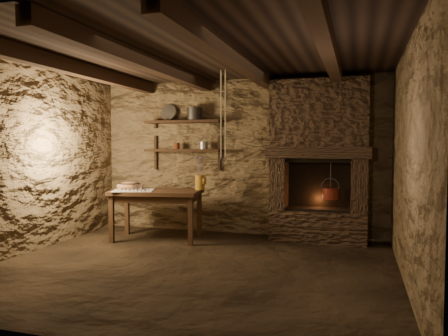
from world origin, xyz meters
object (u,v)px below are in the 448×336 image
(wooden_bowl, at_px, (129,186))
(iron_stockpot, at_px, (195,115))
(stoneware_jug, at_px, (200,175))
(red_pot, at_px, (330,193))
(work_table, at_px, (157,213))

(wooden_bowl, distance_m, iron_stockpot, 1.49)
(stoneware_jug, height_order, wooden_bowl, stoneware_jug)
(iron_stockpot, distance_m, red_pot, 2.39)
(work_table, xyz_separation_m, red_pot, (2.43, 0.53, 0.32))
(iron_stockpot, bearing_deg, work_table, -118.08)
(stoneware_jug, xyz_separation_m, wooden_bowl, (-1.06, -0.22, -0.17))
(stoneware_jug, xyz_separation_m, red_pot, (1.86, 0.26, -0.23))
(stoneware_jug, height_order, red_pot, stoneware_jug)
(stoneware_jug, distance_m, red_pot, 1.89)
(work_table, bearing_deg, stoneware_jug, 16.42)
(red_pot, bearing_deg, iron_stockpot, 176.71)
(wooden_bowl, relative_size, red_pot, 0.68)
(work_table, bearing_deg, wooden_bowl, 164.86)
(wooden_bowl, xyz_separation_m, red_pot, (2.92, 0.47, -0.06))
(wooden_bowl, bearing_deg, stoneware_jug, 11.60)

